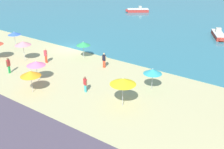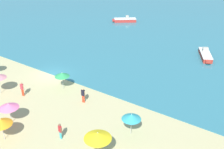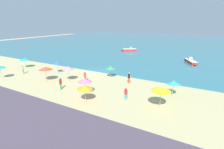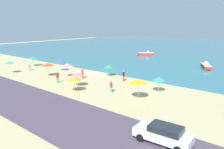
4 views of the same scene
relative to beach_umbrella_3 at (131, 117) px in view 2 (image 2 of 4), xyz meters
name	(u,v)px [view 2 (image 2 of 4)]	position (x,y,z in m)	size (l,w,h in m)	color
ground_plane	(52,75)	(-15.01, 4.57, -1.94)	(160.00, 160.00, 0.00)	tan
sea	(195,1)	(-15.01, 59.57, -1.92)	(150.00, 110.00, 0.05)	teal
beach_umbrella_3	(131,117)	(0.00, 0.00, 0.00)	(1.82, 1.82, 2.25)	#B2B2B7
beach_umbrella_6	(9,106)	(-10.65, -5.26, 0.05)	(1.94, 1.94, 2.28)	#B2B2B7
beach_umbrella_7	(98,136)	(-0.57, -4.31, 0.45)	(2.29, 2.29, 2.73)	#B2B2B7
beach_umbrella_8	(62,75)	(-11.19, 2.68, -0.03)	(1.77, 1.77, 2.21)	#B2B2B7
beach_umbrella_9	(1,122)	(-9.11, -7.24, 0.03)	(1.97, 1.97, 2.30)	#B2B2B7
bather_1	(83,94)	(-7.19, 1.71, -0.92)	(0.56, 0.27, 1.82)	#F03F22
bather_3	(22,88)	(-13.87, -1.17, -0.93)	(0.57, 0.26, 1.79)	#F03B1F
bather_4	(60,130)	(-4.97, -4.22, -1.03)	(0.54, 0.33, 1.63)	#34ABAF
skiff_nearshore	(125,20)	(-20.22, 31.07, -1.50)	(4.69, 4.04, 1.27)	#BA312B
skiff_offshore	(205,55)	(-0.06, 21.85, -1.49)	(3.44, 5.12, 1.38)	#B03428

